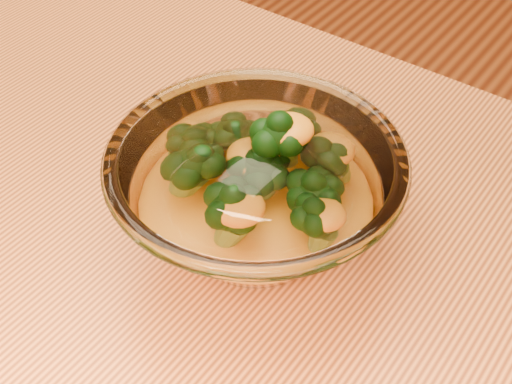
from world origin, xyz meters
TOP-DOWN VIEW (x-y plane):
  - table at (0.00, 0.00)m, footprint 1.20×0.80m
  - glass_bowl at (0.07, 0.11)m, footprint 0.22×0.22m
  - cheese_sauce at (0.07, 0.11)m, footprint 0.13×0.13m
  - broccoli_heap at (0.06, 0.12)m, footprint 0.15×0.14m

SIDE VIEW (x-z plane):
  - table at x=0.00m, z-range 0.28..1.03m
  - cheese_sauce at x=0.07m, z-range 0.76..0.80m
  - glass_bowl at x=0.07m, z-range 0.75..0.85m
  - broccoli_heap at x=0.06m, z-range 0.78..0.85m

